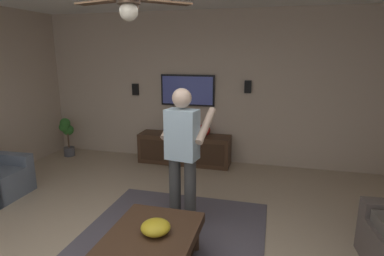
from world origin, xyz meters
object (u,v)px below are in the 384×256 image
object	(u,v)px
bowl	(156,227)
wall_speaker_right	(135,89)
remote_white	(157,227)
ceiling_fan	(128,3)
tv	(188,90)
potted_plant_short	(67,133)
coffee_table	(151,243)
person_standing	(183,149)
vase_round	(204,130)
media_console	(184,149)
wall_speaker_left	(248,87)

from	to	relation	value
bowl	wall_speaker_right	world-z (taller)	wall_speaker_right
remote_white	ceiling_fan	bearing A→B (deg)	-64.84
tv	potted_plant_short	bearing A→B (deg)	-80.63
coffee_table	person_standing	size ratio (longest dim) A/B	0.61
vase_round	ceiling_fan	xyz separation A→B (m)	(-2.80, 0.06, 1.77)
media_console	bowl	world-z (taller)	media_console
tv	bowl	size ratio (longest dim) A/B	3.71
coffee_table	media_console	world-z (taller)	media_console
bowl	remote_white	size ratio (longest dim) A/B	1.83
coffee_table	wall_speaker_left	world-z (taller)	wall_speaker_left
person_standing	wall_speaker_right	xyz separation A→B (m)	(2.30, 1.63, 0.39)
coffee_table	person_standing	bearing A→B (deg)	-2.22
potted_plant_short	bowl	bearing A→B (deg)	-133.55
media_console	ceiling_fan	world-z (taller)	ceiling_fan
person_standing	wall_speaker_right	distance (m)	2.84
tv	wall_speaker_left	distance (m)	1.11
potted_plant_short	wall_speaker_right	xyz separation A→B (m)	(0.41, -1.33, 0.86)
person_standing	vase_round	size ratio (longest dim) A/B	7.45
tv	wall_speaker_right	distance (m)	1.05
person_standing	ceiling_fan	bearing A→B (deg)	170.28
person_standing	potted_plant_short	distance (m)	3.54
tv	wall_speaker_left	xyz separation A→B (m)	(0.01, -1.10, 0.09)
bowl	vase_round	size ratio (longest dim) A/B	1.25
wall_speaker_left	bowl	bearing A→B (deg)	170.72
bowl	coffee_table	bearing A→B (deg)	101.48
coffee_table	potted_plant_short	distance (m)	4.07
bowl	wall_speaker_right	distance (m)	3.72
potted_plant_short	bowl	world-z (taller)	potted_plant_short
potted_plant_short	wall_speaker_left	xyz separation A→B (m)	(0.41, -3.49, 0.97)
potted_plant_short	vase_round	bearing A→B (deg)	-86.57
bowl	wall_speaker_left	bearing A→B (deg)	-9.28
remote_white	wall_speaker_left	distance (m)	3.35
bowl	ceiling_fan	bearing A→B (deg)	54.45
media_console	wall_speaker_right	xyz separation A→B (m)	(0.25, 1.05, 1.05)
wall_speaker_left	wall_speaker_right	xyz separation A→B (m)	(0.00, 2.16, -0.11)
potted_plant_short	ceiling_fan	distance (m)	4.25
remote_white	vase_round	xyz separation A→B (m)	(2.90, 0.18, 0.25)
bowl	person_standing	bearing A→B (deg)	0.39
media_console	bowl	bearing A→B (deg)	11.00
tv	remote_white	distance (m)	3.31
tv	potted_plant_short	world-z (taller)	tv
media_console	vase_round	distance (m)	0.54
remote_white	ceiling_fan	size ratio (longest dim) A/B	0.13
media_console	bowl	size ratio (longest dim) A/B	6.19
potted_plant_short	remote_white	bearing A→B (deg)	-132.90
wall_speaker_left	ceiling_fan	distance (m)	3.29
vase_round	wall_speaker_right	bearing A→B (deg)	80.40
bowl	wall_speaker_left	world-z (taller)	wall_speaker_left
remote_white	vase_round	size ratio (longest dim) A/B	0.68
vase_round	ceiling_fan	distance (m)	3.31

